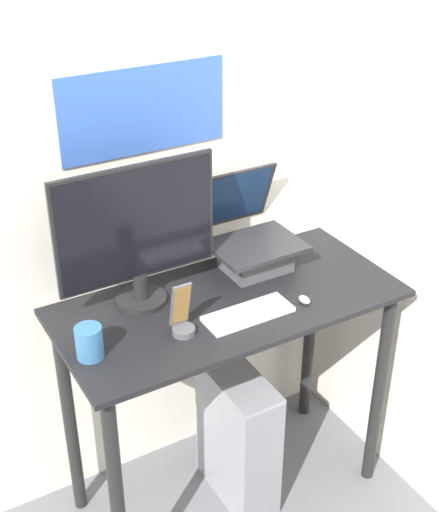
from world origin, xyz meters
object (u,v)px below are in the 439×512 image
at_px(keyboard, 248,314).
at_px(computer_tower, 238,437).
at_px(monitor, 137,235).
at_px(mouse, 304,300).
at_px(cell_phone, 182,319).
at_px(laptop, 252,245).

bearing_deg(keyboard, computer_tower, 73.70).
height_order(monitor, mouse, monitor).
bearing_deg(mouse, cell_phone, 173.07).
bearing_deg(laptop, cell_phone, -149.20).
height_order(keyboard, mouse, mouse).
bearing_deg(monitor, cell_phone, -80.32).
relative_size(monitor, mouse, 10.69).
distance_m(laptop, monitor, 0.48).
xyz_separation_m(keyboard, cell_phone, (-0.23, 0.02, 0.04)).
bearing_deg(laptop, monitor, -177.84).
bearing_deg(monitor, computer_tower, -28.66).
relative_size(laptop, cell_phone, 1.89).
height_order(monitor, cell_phone, monitor).
xyz_separation_m(laptop, monitor, (-0.45, -0.02, 0.17)).
bearing_deg(computer_tower, mouse, -33.82).
height_order(laptop, cell_phone, laptop).
bearing_deg(mouse, laptop, 94.54).
height_order(laptop, mouse, laptop).
relative_size(monitor, computer_tower, 0.97).
bearing_deg(keyboard, mouse, -7.72).
height_order(laptop, computer_tower, laptop).
bearing_deg(cell_phone, mouse, -6.93).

